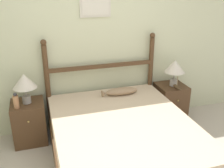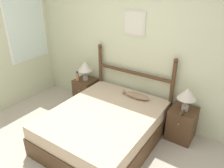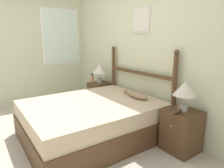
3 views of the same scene
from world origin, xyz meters
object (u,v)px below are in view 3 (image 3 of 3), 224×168
object	(u,v)px
model_boat	(177,111)
table_lamp_right	(185,90)
nightstand_right	(182,131)
table_lamp_left	(99,70)
nightstand_left	(100,96)
bottle	(92,78)
fish_pillow	(136,95)
bed	(92,119)

from	to	relation	value
model_boat	table_lamp_right	bearing A→B (deg)	88.62
nightstand_right	table_lamp_left	size ratio (longest dim) A/B	1.43
nightstand_right	table_lamp_left	world-z (taller)	table_lamp_left
nightstand_left	nightstand_right	bearing A→B (deg)	0.00
nightstand_right	model_boat	size ratio (longest dim) A/B	2.18
nightstand_left	table_lamp_left	bearing A→B (deg)	-23.50
table_lamp_right	bottle	bearing A→B (deg)	-177.59
bottle	model_boat	xyz separation A→B (m)	(2.18, -0.02, -0.07)
bottle	table_lamp_left	bearing A→B (deg)	42.17
bottle	table_lamp_right	bearing A→B (deg)	2.41
fish_pillow	bottle	bearing A→B (deg)	-178.40
nightstand_left	model_boat	size ratio (longest dim) A/B	2.18
bottle	model_boat	distance (m)	2.18
nightstand_right	bottle	distance (m)	2.21
nightstand_left	bottle	xyz separation A→B (m)	(-0.12, -0.11, 0.37)
bed	model_boat	world-z (taller)	model_boat
nightstand_left	model_boat	distance (m)	2.09
table_lamp_left	bottle	bearing A→B (deg)	-137.83
nightstand_right	table_lamp_right	world-z (taller)	table_lamp_right
nightstand_left	table_lamp_right	world-z (taller)	table_lamp_right
nightstand_left	fish_pillow	world-z (taller)	fish_pillow
nightstand_right	bottle	size ratio (longest dim) A/B	2.76
table_lamp_left	nightstand_left	bearing A→B (deg)	156.50
bed	fish_pillow	xyz separation A→B (m)	(0.21, 0.70, 0.32)
nightstand_right	table_lamp_right	distance (m)	0.56
table_lamp_left	model_boat	bearing A→B (deg)	-3.56
bed	nightstand_left	bearing A→B (deg)	143.14
model_boat	fish_pillow	bearing A→B (deg)	176.07
bed	table_lamp_right	size ratio (longest dim) A/B	4.95
nightstand_right	model_boat	distance (m)	0.33
model_boat	nightstand_right	bearing A→B (deg)	93.91
bottle	model_boat	world-z (taller)	bottle
table_lamp_left	table_lamp_right	bearing A→B (deg)	-0.47
bed	table_lamp_right	xyz separation A→B (m)	(1.04, 0.75, 0.57)
table_lamp_right	model_boat	world-z (taller)	table_lamp_right
bed	table_lamp_left	bearing A→B (deg)	143.09
table_lamp_right	bottle	distance (m)	2.20
table_lamp_right	fish_pillow	xyz separation A→B (m)	(-0.83, -0.05, -0.25)
model_boat	bottle	bearing A→B (deg)	179.49
bed	model_boat	bearing A→B (deg)	31.70
nightstand_left	model_boat	xyz separation A→B (m)	(2.07, -0.13, 0.30)
bed	model_boat	xyz separation A→B (m)	(1.04, 0.64, 0.31)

